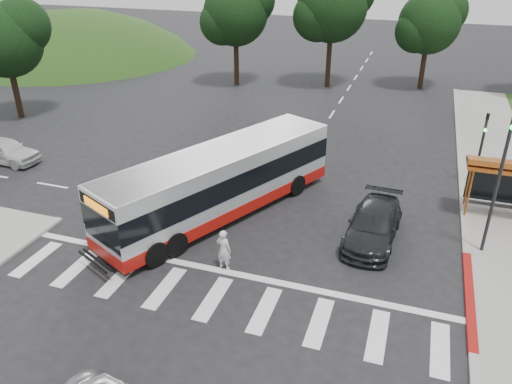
% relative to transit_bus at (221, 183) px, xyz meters
% --- Properties ---
extents(ground, '(140.00, 140.00, 0.00)m').
position_rel_transit_bus_xyz_m(ground, '(2.13, -1.09, -1.63)').
color(ground, black).
rests_on(ground, ground).
extents(sidewalk_east, '(4.00, 40.00, 0.12)m').
position_rel_transit_bus_xyz_m(sidewalk_east, '(13.13, 6.91, -1.57)').
color(sidewalk_east, gray).
rests_on(sidewalk_east, ground).
extents(curb_east, '(0.30, 40.00, 0.15)m').
position_rel_transit_bus_xyz_m(curb_east, '(11.13, 6.91, -1.55)').
color(curb_east, '#9E9991').
rests_on(curb_east, ground).
extents(curb_east_red, '(0.32, 6.00, 0.15)m').
position_rel_transit_bus_xyz_m(curb_east_red, '(11.13, -3.09, -1.55)').
color(curb_east_red, maroon).
rests_on(curb_east_red, ground).
extents(hillside_nw, '(44.00, 44.00, 10.00)m').
position_rel_transit_bus_xyz_m(hillside_nw, '(-29.87, 28.91, -1.63)').
color(hillside_nw, '#1F4215').
rests_on(hillside_nw, ground).
extents(crosswalk_ladder, '(18.00, 2.60, 0.01)m').
position_rel_transit_bus_xyz_m(crosswalk_ladder, '(2.13, -6.09, -1.62)').
color(crosswalk_ladder, silver).
rests_on(crosswalk_ladder, ground).
extents(traffic_signal_ne_tall, '(0.18, 0.37, 6.50)m').
position_rel_transit_bus_xyz_m(traffic_signal_ne_tall, '(11.73, 0.40, 2.25)').
color(traffic_signal_ne_tall, black).
rests_on(traffic_signal_ne_tall, ground).
extents(traffic_signal_ne_short, '(0.18, 0.37, 4.00)m').
position_rel_transit_bus_xyz_m(traffic_signal_ne_short, '(11.73, 7.40, 0.85)').
color(traffic_signal_ne_short, black).
rests_on(traffic_signal_ne_short, ground).
extents(tree_north_a, '(6.60, 6.15, 10.17)m').
position_rel_transit_bus_xyz_m(tree_north_a, '(0.21, 24.98, 5.29)').
color(tree_north_a, black).
rests_on(tree_north_a, ground).
extents(tree_north_b, '(5.72, 5.33, 8.43)m').
position_rel_transit_bus_xyz_m(tree_north_b, '(8.20, 26.97, 4.03)').
color(tree_north_b, black).
rests_on(tree_north_b, ground).
extents(tree_north_c, '(6.16, 5.74, 9.30)m').
position_rel_transit_bus_xyz_m(tree_north_c, '(-7.79, 22.97, 4.66)').
color(tree_north_c, black).
rests_on(tree_north_c, ground).
extents(tree_west_a, '(5.72, 5.33, 8.43)m').
position_rel_transit_bus_xyz_m(tree_west_a, '(-19.80, 8.97, 4.03)').
color(tree_west_a, black).
rests_on(tree_west_a, ground).
extents(transit_bus, '(7.90, 12.56, 3.26)m').
position_rel_transit_bus_xyz_m(transit_bus, '(0.00, 0.00, 0.00)').
color(transit_bus, silver).
rests_on(transit_bus, ground).
extents(pedestrian, '(0.71, 0.53, 1.77)m').
position_rel_transit_bus_xyz_m(pedestrian, '(1.80, -4.16, -0.74)').
color(pedestrian, silver).
rests_on(pedestrian, ground).
extents(dark_sedan, '(2.38, 5.18, 1.47)m').
position_rel_transit_bus_xyz_m(dark_sedan, '(7.19, -0.03, -0.90)').
color(dark_sedan, black).
rests_on(dark_sedan, ground).
extents(west_car_white, '(4.39, 1.99, 1.46)m').
position_rel_transit_bus_xyz_m(west_car_white, '(-14.53, 1.72, -0.90)').
color(west_car_white, silver).
rests_on(west_car_white, ground).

